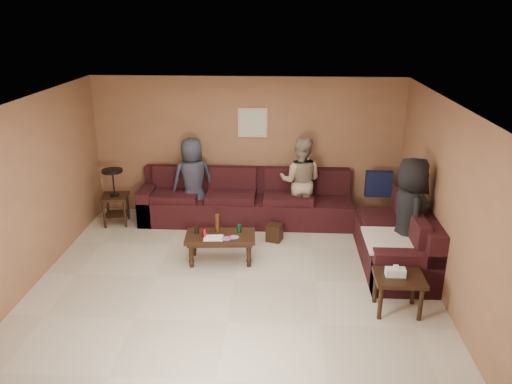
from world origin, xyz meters
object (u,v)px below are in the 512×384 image
Objects in this scene: sectional_sofa at (292,217)px; person_right at (409,215)px; person_middle at (300,181)px; side_table_right at (398,281)px; waste_bin at (275,232)px; end_table_left at (115,196)px; person_left at (193,180)px; coffee_table at (220,239)px.

person_right reaches higher than sectional_sofa.
person_right reaches higher than person_middle.
side_table_right reaches higher than waste_bin.
sectional_sofa is 16.57× the size of waste_bin.
sectional_sofa is 2.01m from person_right.
side_table_right is 2.52m from waste_bin.
side_table_right is at bearing 121.45° from person_middle.
sectional_sofa reaches higher than waste_bin.
end_table_left reaches higher than sectional_sofa.
sectional_sofa is 1.86m from person_left.
end_table_left is 1.38m from person_left.
side_table_right is at bearing 113.39° from person_left.
end_table_left is 5.02m from side_table_right.
sectional_sofa reaches higher than side_table_right.
waste_bin is at bearing 128.22° from person_left.
sectional_sofa is at bearing 42.37° from coffee_table.
waste_bin is 0.18× the size of person_middle.
side_table_right is 2.96m from person_middle.
coffee_table is at bearing 85.28° from person_right.
person_right is (1.48, -1.59, 0.06)m from person_middle.
person_left reaches higher than sectional_sofa.
side_table_right is at bearing -29.64° from end_table_left.
sectional_sofa is 2.99× the size of person_middle.
side_table_right is 1.24m from person_right.
end_table_left is 1.56× the size of side_table_right.
person_left reaches higher than waste_bin.
end_table_left is 3.24m from person_middle.
waste_bin is at bearing 43.31° from coffee_table.
sectional_sofa is at bearing -5.40° from end_table_left.
side_table_right is 2.29× the size of waste_bin.
side_table_right is at bearing -51.33° from waste_bin.
side_table_right is at bearing 160.14° from person_right.
person_right is at bearing -23.69° from waste_bin.
person_middle is at bearing 112.80° from side_table_right.
person_right is (2.71, -0.08, 0.48)m from coffee_table.
end_table_left is at bearing 150.36° from side_table_right.
person_middle reaches higher than waste_bin.
person_middle is 2.18m from person_right.
side_table_right is (1.28, -2.19, 0.10)m from sectional_sofa.
waste_bin is 1.74m from person_left.
person_middle is (0.43, 0.76, 0.64)m from waste_bin.
coffee_table is 1.12m from waste_bin.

